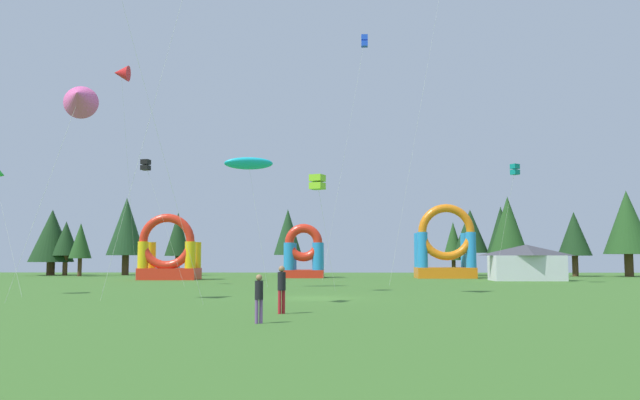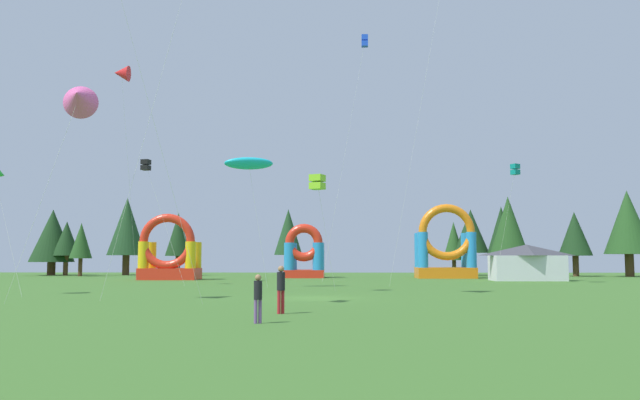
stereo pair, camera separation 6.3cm
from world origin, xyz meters
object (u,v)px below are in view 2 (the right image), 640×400
at_px(kite_cyan_parafoil, 249,163).
at_px(person_left_edge, 258,294).
at_px(kite_lime_box, 317,182).
at_px(inflatable_blue_arch, 446,251).
at_px(kite_teal_box, 515,170).
at_px(kite_black_box, 146,165).
at_px(kite_red_delta, 122,73).
at_px(kite_blue_box, 365,42).
at_px(festival_tent, 527,263).
at_px(inflatable_red_slide, 304,258).
at_px(inflatable_orange_dome, 169,257).
at_px(person_midfield, 281,285).
at_px(kite_pink_delta, 79,98).

height_order(kite_cyan_parafoil, person_left_edge, kite_cyan_parafoil).
relative_size(kite_lime_box, inflatable_blue_arch, 0.96).
relative_size(kite_teal_box, inflatable_blue_arch, 1.30).
bearing_deg(kite_black_box, kite_red_delta, 127.92).
distance_m(kite_blue_box, festival_tent, 25.73).
bearing_deg(inflatable_red_slide, inflatable_orange_dome, -151.97).
bearing_deg(kite_black_box, kite_lime_box, -34.12).
height_order(kite_red_delta, kite_cyan_parafoil, kite_red_delta).
height_order(kite_blue_box, inflatable_orange_dome, kite_blue_box).
bearing_deg(kite_blue_box, person_left_edge, -98.04).
bearing_deg(kite_lime_box, person_left_edge, -94.16).
distance_m(inflatable_blue_arch, inflatable_orange_dome, 28.42).
bearing_deg(person_left_edge, kite_teal_box, -147.09).
bearing_deg(kite_teal_box, kite_lime_box, -139.42).
xyz_separation_m(kite_red_delta, kite_blue_box, (21.43, 4.17, 4.07)).
relative_size(inflatable_blue_arch, festival_tent, 1.19).
bearing_deg(person_midfield, kite_pink_delta, 112.10).
distance_m(inflatable_orange_dome, inflatable_red_slide, 14.68).
distance_m(kite_teal_box, inflatable_orange_dome, 33.50).
relative_size(kite_teal_box, inflatable_red_slide, 1.75).
height_order(kite_red_delta, inflatable_red_slide, kite_red_delta).
distance_m(inflatable_blue_arch, festival_tent, 9.54).
bearing_deg(kite_lime_box, inflatable_blue_arch, 65.32).
height_order(kite_red_delta, festival_tent, kite_red_delta).
relative_size(kite_teal_box, kite_pink_delta, 0.92).
bearing_deg(kite_black_box, kite_cyan_parafoil, -24.01).
xyz_separation_m(kite_lime_box, inflatable_orange_dome, (-15.15, 22.48, -4.71)).
height_order(kite_cyan_parafoil, inflatable_blue_arch, kite_cyan_parafoil).
xyz_separation_m(kite_lime_box, kite_cyan_parafoil, (-5.11, 5.47, 2.02)).
relative_size(kite_cyan_parafoil, inflatable_red_slide, 1.66).
distance_m(kite_teal_box, festival_tent, 10.74).
distance_m(kite_red_delta, inflatable_blue_arch, 36.58).
bearing_deg(inflatable_red_slide, kite_red_delta, -135.15).
relative_size(kite_pink_delta, inflatable_blue_arch, 1.41).
distance_m(kite_teal_box, person_midfield, 35.59).
bearing_deg(kite_blue_box, kite_black_box, -152.99).
bearing_deg(kite_black_box, inflatable_red_slide, 60.09).
distance_m(kite_lime_box, inflatable_blue_arch, 30.84).
distance_m(kite_black_box, inflatable_blue_arch, 32.96).
distance_m(kite_black_box, inflatable_orange_dome, 15.07).
bearing_deg(inflatable_orange_dome, kite_black_box, -83.89).
xyz_separation_m(person_midfield, inflatable_orange_dome, (-14.18, 38.27, 1.12)).
distance_m(person_left_edge, inflatable_blue_arch, 49.39).
relative_size(person_left_edge, inflatable_blue_arch, 0.21).
distance_m(kite_pink_delta, kite_blue_box, 34.27).
relative_size(kite_teal_box, kite_lime_box, 1.36).
bearing_deg(person_midfield, person_left_edge, -134.89).
xyz_separation_m(kite_blue_box, person_left_edge, (-5.34, -37.80, -21.32)).
distance_m(person_midfield, inflatable_blue_arch, 45.72).
xyz_separation_m(kite_red_delta, festival_tent, (36.67, 6.65, -16.51)).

